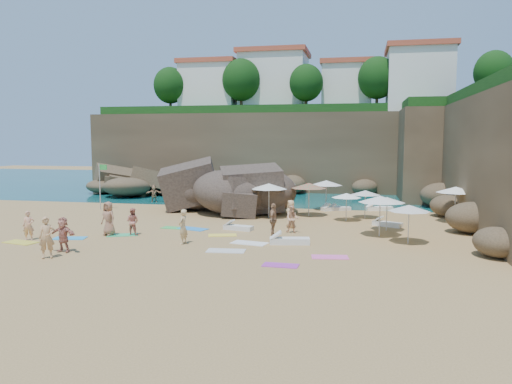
% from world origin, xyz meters
% --- Properties ---
extents(ground, '(120.00, 120.00, 0.00)m').
position_xyz_m(ground, '(0.00, 0.00, 0.00)').
color(ground, tan).
rests_on(ground, ground).
extents(seawater, '(120.00, 120.00, 0.00)m').
position_xyz_m(seawater, '(0.00, 30.00, 0.00)').
color(seawater, '#0C4751').
rests_on(seawater, ground).
extents(cliff_back, '(44.00, 8.00, 8.00)m').
position_xyz_m(cliff_back, '(2.00, 25.00, 4.00)').
color(cliff_back, brown).
rests_on(cliff_back, ground).
extents(cliff_corner, '(10.00, 12.00, 8.00)m').
position_xyz_m(cliff_corner, '(17.00, 20.00, 4.00)').
color(cliff_corner, brown).
rests_on(cliff_corner, ground).
extents(rock_promontory, '(12.00, 7.00, 2.00)m').
position_xyz_m(rock_promontory, '(-11.00, 16.00, 0.00)').
color(rock_promontory, brown).
rests_on(rock_promontory, ground).
extents(clifftop_buildings, '(28.48, 9.48, 7.00)m').
position_xyz_m(clifftop_buildings, '(2.96, 25.79, 11.24)').
color(clifftop_buildings, white).
rests_on(clifftop_buildings, cliff_back).
extents(clifftop_trees, '(35.60, 23.82, 4.40)m').
position_xyz_m(clifftop_trees, '(4.78, 19.52, 11.26)').
color(clifftop_trees, '#11380F').
rests_on(clifftop_trees, ground).
extents(marina_masts, '(3.10, 0.10, 6.00)m').
position_xyz_m(marina_masts, '(-16.50, 30.00, 3.00)').
color(marina_masts, white).
rests_on(marina_masts, ground).
extents(rock_outcrop, '(9.08, 6.83, 3.62)m').
position_xyz_m(rock_outcrop, '(-2.29, 7.97, 0.00)').
color(rock_outcrop, brown).
rests_on(rock_outcrop, ground).
extents(flag_pole, '(0.69, 0.14, 3.54)m').
position_xyz_m(flag_pole, '(-10.86, 6.47, 2.26)').
color(flag_pole, silver).
rests_on(flag_pole, ground).
extents(parasol_0, '(2.59, 2.59, 2.45)m').
position_xyz_m(parasol_0, '(2.60, 8.31, 2.25)').
color(parasol_0, silver).
rests_on(parasol_0, ground).
extents(parasol_1, '(2.52, 2.52, 2.38)m').
position_xyz_m(parasol_1, '(2.47, 5.06, 2.19)').
color(parasol_1, silver).
rests_on(parasol_1, ground).
extents(parasol_2, '(2.41, 2.41, 2.28)m').
position_xyz_m(parasol_2, '(6.06, 9.54, 2.10)').
color(parasol_2, silver).
rests_on(parasol_2, ground).
extents(parasol_3, '(2.48, 2.48, 2.35)m').
position_xyz_m(parasol_3, '(14.62, 5.63, 2.15)').
color(parasol_3, silver).
rests_on(parasol_3, ground).
extents(parasol_4, '(2.03, 2.03, 1.92)m').
position_xyz_m(parasol_4, '(8.93, 6.28, 1.76)').
color(parasol_4, silver).
rests_on(parasol_4, ground).
extents(parasol_6, '(2.48, 2.48, 2.35)m').
position_xyz_m(parasol_6, '(5.07, 6.42, 2.15)').
color(parasol_6, silver).
rests_on(parasol_6, ground).
extents(parasol_7, '(2.12, 2.12, 2.00)m').
position_xyz_m(parasol_7, '(10.15, 1.81, 1.84)').
color(parasol_7, silver).
rests_on(parasol_7, ground).
extents(parasol_8, '(2.41, 2.41, 2.28)m').
position_xyz_m(parasol_8, '(9.68, -0.02, 2.09)').
color(parasol_8, silver).
rests_on(parasol_8, ground).
extents(parasol_9, '(1.96, 1.96, 1.85)m').
position_xyz_m(parasol_9, '(7.71, 4.86, 1.70)').
color(parasol_9, silver).
rests_on(parasol_9, ground).
extents(parasol_11, '(2.14, 2.14, 2.03)m').
position_xyz_m(parasol_11, '(11.07, -1.69, 1.86)').
color(parasol_11, silver).
rests_on(parasol_11, ground).
extents(lounger_0, '(1.74, 1.11, 0.26)m').
position_xyz_m(lounger_0, '(7.10, 9.69, 0.13)').
color(lounger_0, silver).
rests_on(lounger_0, ground).
extents(lounger_1, '(2.05, 1.10, 0.30)m').
position_xyz_m(lounger_1, '(10.04, 10.27, 0.15)').
color(lounger_1, white).
rests_on(lounger_1, ground).
extents(lounger_2, '(1.80, 1.61, 0.28)m').
position_xyz_m(lounger_2, '(6.58, 9.54, 0.14)').
color(lounger_2, white).
rests_on(lounger_2, ground).
extents(lounger_3, '(1.87, 0.99, 0.28)m').
position_xyz_m(lounger_3, '(1.51, 0.21, 0.14)').
color(lounger_3, silver).
rests_on(lounger_3, ground).
extents(lounger_4, '(1.89, 1.34, 0.28)m').
position_xyz_m(lounger_4, '(10.28, 3.32, 0.14)').
color(lounger_4, white).
rests_on(lounger_4, ground).
extents(lounger_5, '(2.15, 1.04, 0.32)m').
position_xyz_m(lounger_5, '(5.06, -3.08, 0.16)').
color(lounger_5, silver).
rests_on(lounger_5, ground).
extents(towel_0, '(1.88, 1.20, 0.03)m').
position_xyz_m(towel_0, '(-6.92, -4.13, 0.02)').
color(towel_0, '#2999DE').
rests_on(towel_0, ground).
extents(towel_3, '(1.64, 0.96, 0.03)m').
position_xyz_m(towel_3, '(-2.46, 0.02, 0.01)').
color(towel_3, green).
rests_on(towel_3, ground).
extents(towel_4, '(1.92, 1.23, 0.03)m').
position_xyz_m(towel_4, '(-8.81, -5.65, 0.02)').
color(towel_4, yellow).
rests_on(towel_4, ground).
extents(towel_5, '(1.94, 1.09, 0.03)m').
position_xyz_m(towel_5, '(2.26, -5.36, 0.02)').
color(towel_5, silver).
rests_on(towel_5, ground).
extents(towel_6, '(1.57, 0.83, 0.03)m').
position_xyz_m(towel_6, '(5.29, -7.53, 0.01)').
color(towel_6, '#B138B6').
rests_on(towel_6, ground).
extents(towel_8, '(2.02, 1.43, 0.03)m').
position_xyz_m(towel_8, '(-1.27, -0.04, 0.02)').
color(towel_8, '#2A8CE4').
rests_on(towel_8, ground).
extents(towel_9, '(1.78, 1.07, 0.03)m').
position_xyz_m(towel_9, '(7.28, -5.59, 0.01)').
color(towel_9, '#FC62BA').
rests_on(towel_9, ground).
extents(towel_11, '(1.89, 1.47, 0.03)m').
position_xyz_m(towel_11, '(-4.52, -2.71, 0.01)').
color(towel_11, '#35BA72').
rests_on(towel_11, ground).
extents(towel_12, '(1.75, 1.22, 0.03)m').
position_xyz_m(towel_12, '(1.03, -1.58, 0.01)').
color(towel_12, yellow).
rests_on(towel_12, ground).
extents(towel_13, '(2.01, 1.29, 0.03)m').
position_xyz_m(towel_13, '(2.99, -3.37, 0.02)').
color(towel_13, white).
rests_on(towel_13, ground).
extents(person_stand_0, '(0.69, 0.61, 1.59)m').
position_xyz_m(person_stand_0, '(-8.79, -4.99, 0.79)').
color(person_stand_0, tan).
rests_on(person_stand_0, ground).
extents(person_stand_1, '(0.77, 0.61, 1.55)m').
position_xyz_m(person_stand_1, '(-3.97, -2.53, 0.77)').
color(person_stand_1, '#C57462').
rests_on(person_stand_1, ground).
extents(person_stand_2, '(1.33, 1.04, 1.91)m').
position_xyz_m(person_stand_2, '(2.26, 6.68, 0.96)').
color(person_stand_2, tan).
rests_on(person_stand_2, ground).
extents(person_stand_3, '(0.50, 1.11, 1.86)m').
position_xyz_m(person_stand_3, '(3.88, -1.27, 0.93)').
color(person_stand_3, '#9E714F').
rests_on(person_stand_3, ground).
extents(person_stand_4, '(0.78, 0.95, 1.71)m').
position_xyz_m(person_stand_4, '(4.46, 1.60, 0.86)').
color(person_stand_4, '#E0AE76').
rests_on(person_stand_4, ground).
extents(person_stand_5, '(1.41, 0.89, 1.47)m').
position_xyz_m(person_stand_5, '(-8.77, 11.58, 0.74)').
color(person_stand_5, '#A87A54').
rests_on(person_stand_5, ground).
extents(person_stand_6, '(0.47, 0.68, 1.81)m').
position_xyz_m(person_stand_6, '(-0.35, -4.21, 0.91)').
color(person_stand_6, tan).
rests_on(person_stand_6, ground).
extents(person_lie_2, '(1.49, 2.09, 0.50)m').
position_xyz_m(person_lie_2, '(-5.21, -2.96, 0.25)').
color(person_lie_2, '#98664C').
rests_on(person_lie_2, ground).
extents(person_lie_3, '(1.75, 1.86, 0.45)m').
position_xyz_m(person_lie_3, '(-5.33, -7.17, 0.22)').
color(person_lie_3, tan).
rests_on(person_lie_3, ground).
extents(person_lie_4, '(1.58, 1.96, 0.45)m').
position_xyz_m(person_lie_4, '(-5.33, -8.43, 0.23)').
color(person_lie_4, tan).
rests_on(person_lie_4, ground).
extents(person_lie_5, '(0.77, 1.57, 0.59)m').
position_xyz_m(person_lie_5, '(4.79, -0.08, 0.30)').
color(person_lie_5, '#E1A880').
rests_on(person_lie_5, ground).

